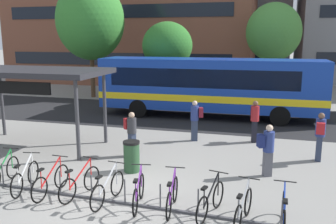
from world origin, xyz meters
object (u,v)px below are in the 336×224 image
at_px(parked_bicycle_purple_5, 139,193).
at_px(commuter_maroon_pack_1, 195,118).
at_px(commuter_red_pack_0, 131,131).
at_px(commuter_navy_pack_2, 267,147).
at_px(parked_bicycle_purple_6, 172,196).
at_px(street_tree_0, 90,21).
at_px(parked_bicycle_silver_8, 243,209).
at_px(commuter_black_pack_5, 255,118).
at_px(parked_bicycle_silver_4, 108,189).
at_px(trash_bin, 132,156).
at_px(city_bus, 211,85).
at_px(parked_bicycle_green_0, 3,172).
at_px(street_tree_2, 167,46).
at_px(parked_bicycle_red_3, 80,183).
at_px(street_tree_1, 274,32).
at_px(transit_shelter, 32,74).
at_px(commuter_red_pack_4, 320,134).
at_px(parked_bicycle_red_2, 51,182).
at_px(parked_bicycle_white_1, 25,178).
at_px(parked_bicycle_blue_9, 284,214).
at_px(parked_bicycle_black_7, 211,201).

xyz_separation_m(parked_bicycle_purple_5, commuter_maroon_pack_1, (0.21, 6.48, 0.62)).
xyz_separation_m(commuter_red_pack_0, commuter_navy_pack_2, (4.84, -0.75, -0.01)).
height_order(parked_bicycle_purple_6, street_tree_0, street_tree_0).
relative_size(parked_bicycle_purple_5, parked_bicycle_silver_8, 1.00).
bearing_deg(parked_bicycle_purple_5, commuter_black_pack_5, -31.42).
bearing_deg(parked_bicycle_silver_4, trash_bin, 11.38).
distance_m(city_bus, parked_bicycle_green_0, 11.98).
bearing_deg(parked_bicycle_purple_5, parked_bicycle_silver_8, -105.30).
distance_m(commuter_maroon_pack_1, street_tree_2, 9.34).
bearing_deg(commuter_red_pack_0, parked_bicycle_purple_6, -19.82).
relative_size(parked_bicycle_purple_6, street_tree_0, 0.21).
height_order(parked_bicycle_green_0, parked_bicycle_silver_4, same).
bearing_deg(parked_bicycle_purple_5, parked_bicycle_red_3, 74.41).
height_order(street_tree_1, street_tree_2, street_tree_1).
xyz_separation_m(transit_shelter, commuter_red_pack_4, (10.77, 1.08, -1.90)).
bearing_deg(city_bus, trash_bin, -97.88).
distance_m(city_bus, commuter_black_pack_5, 5.12).
height_order(parked_bicycle_purple_5, parked_bicycle_purple_6, same).
height_order(commuter_black_pack_5, street_tree_0, street_tree_0).
bearing_deg(parked_bicycle_silver_4, parked_bicycle_red_2, 93.87).
bearing_deg(parked_bicycle_white_1, commuter_red_pack_0, -36.65).
xyz_separation_m(parked_bicycle_red_3, transit_shelter, (-4.04, 3.82, 2.53)).
distance_m(parked_bicycle_purple_5, commuter_red_pack_0, 4.24).
distance_m(parked_bicycle_green_0, street_tree_2, 14.81).
xyz_separation_m(parked_bicycle_green_0, parked_bicycle_blue_9, (7.99, -0.52, 0.00)).
relative_size(parked_bicycle_white_1, parked_bicycle_red_3, 1.00).
distance_m(parked_bicycle_purple_6, street_tree_0, 19.51).
xyz_separation_m(parked_bicycle_purple_6, commuter_red_pack_4, (4.06, 5.03, 0.63)).
relative_size(commuter_navy_pack_2, street_tree_2, 0.31).
height_order(parked_bicycle_silver_8, commuter_navy_pack_2, commuter_navy_pack_2).
distance_m(city_bus, street_tree_2, 5.17).
bearing_deg(street_tree_0, commuter_red_pack_0, -57.63).
distance_m(parked_bicycle_red_2, street_tree_0, 17.91).
xyz_separation_m(parked_bicycle_green_0, parked_bicycle_purple_6, (5.29, -0.28, 0.00)).
relative_size(parked_bicycle_green_0, parked_bicycle_black_7, 1.02).
relative_size(parked_bicycle_red_2, parked_bicycle_black_7, 1.02).
xyz_separation_m(parked_bicycle_green_0, parked_bicycle_red_2, (1.78, -0.26, 0.00)).
bearing_deg(commuter_black_pack_5, parked_bicycle_red_3, -43.01).
bearing_deg(commuter_red_pack_4, parked_bicycle_silver_8, 164.11).
distance_m(commuter_maroon_pack_1, commuter_red_pack_4, 4.95).
bearing_deg(trash_bin, commuter_red_pack_0, 110.99).
xyz_separation_m(transit_shelter, street_tree_2, (2.52, 10.71, 0.87)).
bearing_deg(commuter_black_pack_5, commuter_maroon_pack_1, -89.09).
distance_m(parked_bicycle_white_1, parked_bicycle_black_7, 5.36).
relative_size(parked_bicycle_green_0, parked_bicycle_purple_5, 1.01).
bearing_deg(trash_bin, transit_shelter, 160.96).
height_order(parked_bicycle_blue_9, street_tree_1, street_tree_1).
relative_size(city_bus, trash_bin, 11.69).
xyz_separation_m(parked_bicycle_red_3, commuter_black_pack_5, (4.41, 6.80, 0.64)).
distance_m(city_bus, parked_bicycle_red_2, 11.69).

